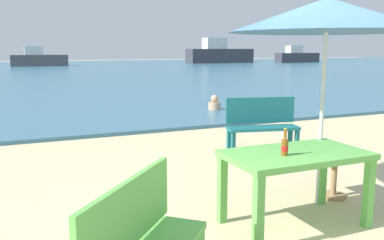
{
  "coord_description": "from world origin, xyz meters",
  "views": [
    {
      "loc": [
        -2.83,
        -3.19,
        1.77
      ],
      "look_at": [
        -0.15,
        3.0,
        0.6
      ],
      "focal_mm": 38.8,
      "sensor_mm": 36.0,
      "label": 1
    }
  ],
  "objects_px": {
    "picnic_table_green": "(296,163)",
    "boat_fishing_trawler": "(39,59)",
    "side_table_wood": "(334,169)",
    "bench_teal_center": "(262,122)",
    "beer_bottle_amber": "(285,146)",
    "boat_sailboat": "(219,54)",
    "boat_barge": "(297,56)",
    "patio_umbrella": "(327,15)",
    "swimmer_person": "(215,104)"
  },
  "relations": [
    {
      "from": "picnic_table_green",
      "to": "boat_sailboat",
      "type": "bearing_deg",
      "value": 63.92
    },
    {
      "from": "side_table_wood",
      "to": "boat_fishing_trawler",
      "type": "height_order",
      "value": "boat_fishing_trawler"
    },
    {
      "from": "picnic_table_green",
      "to": "side_table_wood",
      "type": "relative_size",
      "value": 2.59
    },
    {
      "from": "side_table_wood",
      "to": "boat_barge",
      "type": "height_order",
      "value": "boat_barge"
    },
    {
      "from": "beer_bottle_amber",
      "to": "swimmer_person",
      "type": "xyz_separation_m",
      "value": [
        2.78,
        7.08,
        -0.61
      ]
    },
    {
      "from": "picnic_table_green",
      "to": "patio_umbrella",
      "type": "xyz_separation_m",
      "value": [
        0.6,
        0.35,
        1.47
      ]
    },
    {
      "from": "beer_bottle_amber",
      "to": "bench_teal_center",
      "type": "bearing_deg",
      "value": 61.11
    },
    {
      "from": "picnic_table_green",
      "to": "patio_umbrella",
      "type": "height_order",
      "value": "patio_umbrella"
    },
    {
      "from": "bench_teal_center",
      "to": "picnic_table_green",
      "type": "bearing_deg",
      "value": -116.28
    },
    {
      "from": "side_table_wood",
      "to": "swimmer_person",
      "type": "xyz_separation_m",
      "value": [
        1.66,
        6.55,
        -0.11
      ]
    },
    {
      "from": "bench_teal_center",
      "to": "beer_bottle_amber",
      "type": "bearing_deg",
      "value": -118.89
    },
    {
      "from": "beer_bottle_amber",
      "to": "boat_sailboat",
      "type": "height_order",
      "value": "boat_sailboat"
    },
    {
      "from": "side_table_wood",
      "to": "bench_teal_center",
      "type": "relative_size",
      "value": 0.43
    },
    {
      "from": "bench_teal_center",
      "to": "boat_sailboat",
      "type": "height_order",
      "value": "boat_sailboat"
    },
    {
      "from": "beer_bottle_amber",
      "to": "boat_barge",
      "type": "bearing_deg",
      "value": 52.49
    },
    {
      "from": "side_table_wood",
      "to": "boat_barge",
      "type": "relative_size",
      "value": 0.1
    },
    {
      "from": "picnic_table_green",
      "to": "beer_bottle_amber",
      "type": "distance_m",
      "value": 0.29
    },
    {
      "from": "boat_sailboat",
      "to": "beer_bottle_amber",
      "type": "bearing_deg",
      "value": -116.25
    },
    {
      "from": "picnic_table_green",
      "to": "swimmer_person",
      "type": "relative_size",
      "value": 3.41
    },
    {
      "from": "picnic_table_green",
      "to": "boat_fishing_trawler",
      "type": "relative_size",
      "value": 0.27
    },
    {
      "from": "picnic_table_green",
      "to": "boat_fishing_trawler",
      "type": "height_order",
      "value": "boat_fishing_trawler"
    },
    {
      "from": "boat_fishing_trawler",
      "to": "boat_barge",
      "type": "xyz_separation_m",
      "value": [
        28.95,
        -1.37,
        0.04
      ]
    },
    {
      "from": "bench_teal_center",
      "to": "boat_fishing_trawler",
      "type": "relative_size",
      "value": 0.24
    },
    {
      "from": "boat_sailboat",
      "to": "boat_barge",
      "type": "relative_size",
      "value": 1.44
    },
    {
      "from": "bench_teal_center",
      "to": "boat_barge",
      "type": "distance_m",
      "value": 44.61
    },
    {
      "from": "picnic_table_green",
      "to": "boat_sailboat",
      "type": "xyz_separation_m",
      "value": [
        19.6,
        40.06,
        0.45
      ]
    },
    {
      "from": "bench_teal_center",
      "to": "boat_barge",
      "type": "xyz_separation_m",
      "value": [
        27.52,
        35.1,
        0.25
      ]
    },
    {
      "from": "patio_umbrella",
      "to": "boat_sailboat",
      "type": "distance_m",
      "value": 44.03
    },
    {
      "from": "boat_barge",
      "to": "side_table_wood",
      "type": "bearing_deg",
      "value": -126.82
    },
    {
      "from": "picnic_table_green",
      "to": "boat_sailboat",
      "type": "relative_size",
      "value": 0.18
    },
    {
      "from": "swimmer_person",
      "to": "boat_barge",
      "type": "bearing_deg",
      "value": 49.5
    },
    {
      "from": "beer_bottle_amber",
      "to": "side_table_wood",
      "type": "distance_m",
      "value": 1.33
    },
    {
      "from": "picnic_table_green",
      "to": "boat_sailboat",
      "type": "height_order",
      "value": "boat_sailboat"
    },
    {
      "from": "bench_teal_center",
      "to": "swimmer_person",
      "type": "bearing_deg",
      "value": 73.49
    },
    {
      "from": "patio_umbrella",
      "to": "beer_bottle_amber",
      "type": "bearing_deg",
      "value": -152.02
    },
    {
      "from": "picnic_table_green",
      "to": "boat_barge",
      "type": "height_order",
      "value": "boat_barge"
    },
    {
      "from": "swimmer_person",
      "to": "picnic_table_green",
      "type": "bearing_deg",
      "value": -110.29
    },
    {
      "from": "bench_teal_center",
      "to": "boat_barge",
      "type": "relative_size",
      "value": 0.23
    },
    {
      "from": "boat_sailboat",
      "to": "swimmer_person",
      "type": "bearing_deg",
      "value": -117.24
    },
    {
      "from": "picnic_table_green",
      "to": "side_table_wood",
      "type": "distance_m",
      "value": 1.08
    },
    {
      "from": "boat_sailboat",
      "to": "side_table_wood",
      "type": "bearing_deg",
      "value": -115.25
    },
    {
      "from": "side_table_wood",
      "to": "swimmer_person",
      "type": "height_order",
      "value": "side_table_wood"
    },
    {
      "from": "beer_bottle_amber",
      "to": "boat_fishing_trawler",
      "type": "distance_m",
      "value": 39.14
    },
    {
      "from": "picnic_table_green",
      "to": "boat_barge",
      "type": "xyz_separation_m",
      "value": [
        28.81,
        37.71,
        0.14
      ]
    },
    {
      "from": "patio_umbrella",
      "to": "bench_teal_center",
      "type": "bearing_deg",
      "value": 73.08
    },
    {
      "from": "boat_fishing_trawler",
      "to": "boat_sailboat",
      "type": "distance_m",
      "value": 19.77
    },
    {
      "from": "swimmer_person",
      "to": "boat_sailboat",
      "type": "distance_m",
      "value": 37.18
    },
    {
      "from": "beer_bottle_amber",
      "to": "patio_umbrella",
      "type": "height_order",
      "value": "patio_umbrella"
    },
    {
      "from": "swimmer_person",
      "to": "beer_bottle_amber",
      "type": "bearing_deg",
      "value": -111.44
    },
    {
      "from": "beer_bottle_amber",
      "to": "boat_barge",
      "type": "distance_m",
      "value": 47.62
    }
  ]
}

